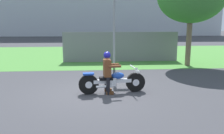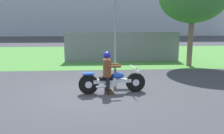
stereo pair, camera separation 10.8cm
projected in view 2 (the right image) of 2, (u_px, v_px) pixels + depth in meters
name	position (u px, v px, depth m)	size (l,w,h in m)	color
ground	(92.00, 93.00, 7.93)	(120.00, 120.00, 0.00)	#38383D
grass_verge	(95.00, 54.00, 17.60)	(60.00, 12.00, 0.01)	#478438
motorcycle_lead	(113.00, 81.00, 7.87)	(2.26, 0.66, 0.89)	black
rider_lead	(108.00, 69.00, 7.77)	(0.58, 0.50, 1.41)	black
fence_segment	(122.00, 47.00, 14.22)	(7.00, 0.06, 1.80)	slate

